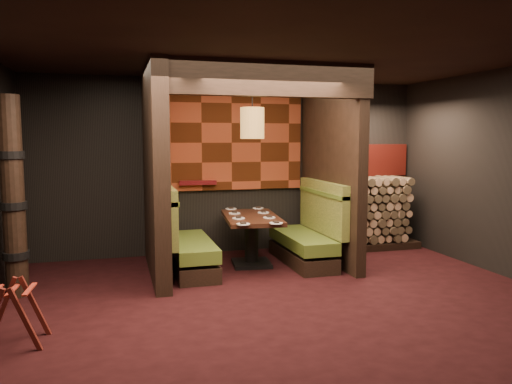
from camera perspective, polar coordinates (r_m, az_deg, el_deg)
The scene contains 20 objects.
floor at distance 5.96m, azimuth 3.47°, elevation -12.49°, with size 6.50×5.50×0.02m, color black.
ceiling at distance 5.72m, azimuth 3.67°, elevation 15.87°, with size 6.50×5.50×0.02m, color black.
wall_back at distance 8.31m, azimuth -2.73°, elevation 2.93°, with size 6.50×0.02×2.85m, color black.
wall_front at distance 3.21m, azimuth 20.09°, elevation -2.67°, with size 6.50×0.02×2.85m, color black.
partition_left at distance 7.01m, azimuth -11.48°, elevation 2.21°, with size 0.20×2.20×2.85m, color black.
partition_right at distance 7.72m, azimuth 8.52°, elevation 2.62°, with size 0.15×2.10×2.85m, color black.
header_beam at distance 6.34m, azimuth 1.28°, elevation 12.83°, with size 2.85×0.18×0.44m, color black.
tapa_back_panel at distance 8.24m, azimuth -2.84°, elevation 5.65°, with size 2.40×0.06×1.55m, color #943A1F.
tapa_side_panel at distance 7.18m, azimuth -10.70°, elevation 5.71°, with size 0.04×1.85×1.45m, color #943A1F.
lacquer_shelf at distance 8.11m, azimuth -6.68°, elevation 1.08°, with size 0.60×0.12×0.07m, color #570F13.
booth_bench_left at distance 7.19m, azimuth -8.20°, elevation -5.89°, with size 0.68×1.60×1.14m.
booth_bench_right at distance 7.66m, azimuth 6.03°, elevation -5.11°, with size 0.68×1.60×1.14m.
dining_table at distance 7.43m, azimuth -0.52°, elevation -4.52°, with size 0.93×1.50×0.75m.
place_settings at distance 7.39m, azimuth -0.52°, elevation -2.64°, with size 0.79×1.68×0.03m.
pendant_lamp at distance 7.26m, azimuth -0.43°, elevation 7.88°, with size 0.35×0.35×0.97m.
luggage_rack at distance 5.21m, azimuth -25.96°, elevation -12.14°, with size 0.61×0.46×0.63m.
totem_column at distance 6.57m, azimuth -26.01°, elevation -0.65°, with size 0.31×0.31×2.40m.
firewood_stack at distance 8.82m, azimuth 12.55°, elevation -2.33°, with size 1.73×0.70×1.22m.
mosaic_header at distance 9.03m, azimuth 11.69°, elevation 3.57°, with size 1.83×0.10×0.56m, color maroon.
bay_front_post at distance 7.99m, azimuth 8.35°, elevation 2.75°, with size 0.08×0.08×2.85m, color black.
Camera 1 is at (-1.87, -5.32, 1.90)m, focal length 35.00 mm.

